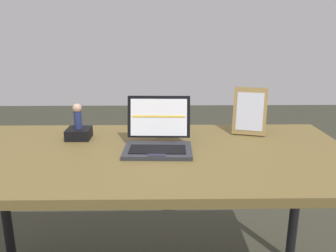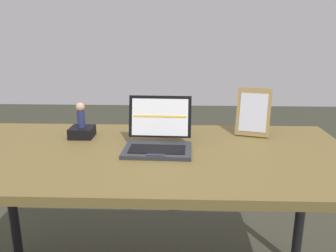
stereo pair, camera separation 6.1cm
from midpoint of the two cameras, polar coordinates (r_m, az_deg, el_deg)
name	(u,v)px [view 2 (the right image)]	position (r m, az deg, el deg)	size (l,w,h in m)	color
desk	(147,168)	(1.26, -2.16, -7.17)	(1.50, 0.72, 0.71)	brown
laptop_front	(158,139)	(1.24, -0.24, -2.29)	(0.25, 0.22, 0.18)	#2B2C33
photo_frame	(253,113)	(1.44, 15.34, 2.19)	(0.15, 0.10, 0.20)	olive
figurine_stand	(82,132)	(1.42, -13.08, -1.02)	(0.09, 0.09, 0.04)	black
figurine	(81,114)	(1.40, -13.28, 1.96)	(0.04, 0.04, 0.10)	navy
coffee_mug	(170,120)	(1.47, 1.50, 1.04)	(0.11, 0.08, 0.10)	black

